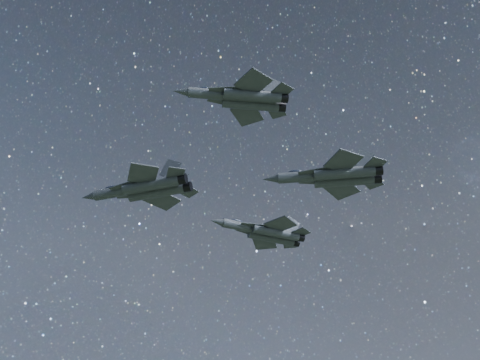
{
  "coord_description": "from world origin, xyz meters",
  "views": [
    {
      "loc": [
        2.71,
        -68.69,
        106.65
      ],
      "look_at": [
        2.69,
        0.41,
        155.87
      ],
      "focal_mm": 42.0,
      "sensor_mm": 36.0,
      "label": 1
    }
  ],
  "objects": [
    {
      "name": "jet_slot",
      "position": [
        16.9,
        -0.14,
        156.24
      ],
      "size": [
        18.87,
        13.18,
        4.75
      ],
      "rotation": [
        0.0,
        0.0,
        -0.12
      ],
      "color": "#2C3137"
    },
    {
      "name": "jet_right",
      "position": [
        2.96,
        -14.78,
        158.36
      ],
      "size": [
        15.9,
        11.1,
        4.0
      ],
      "rotation": [
        0.0,
        0.0,
        0.12
      ],
      "color": "#2C3137"
    },
    {
      "name": "jet_lead",
      "position": [
        -12.22,
        3.77,
        156.66
      ],
      "size": [
        19.47,
        13.16,
        4.9
      ],
      "rotation": [
        0.0,
        0.0,
        -0.28
      ],
      "color": "#2C3137"
    },
    {
      "name": "jet_left",
      "position": [
        7.04,
        12.83,
        153.95
      ],
      "size": [
        17.03,
        11.3,
        4.33
      ],
      "rotation": [
        0.0,
        0.0,
        0.37
      ],
      "color": "#2C3137"
    }
  ]
}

